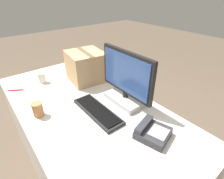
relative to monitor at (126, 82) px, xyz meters
The scene contains 10 objects.
ground_plane 0.94m from the monitor, 117.95° to the right, with size 12.00×12.00×0.00m, color brown.
office_desk 0.62m from the monitor, 117.95° to the right, with size 1.80×0.90×0.72m.
monitor is the anchor object (origin of this frame).
keyboard 0.30m from the monitor, 93.32° to the right, with size 0.45×0.15×0.03m.
desk_phone 0.42m from the monitor, 18.13° to the right, with size 0.23×0.23×0.08m.
paper_cup_left 0.83m from the monitor, 150.66° to the right, with size 0.07×0.07×0.09m.
paper_cup_right 0.66m from the monitor, 112.18° to the right, with size 0.08×0.08×0.11m.
spoon 0.97m from the monitor, 150.14° to the right, with size 0.10×0.13×0.00m.
cardboard_box 0.51m from the monitor, behind, with size 0.36×0.35×0.28m.
pen_marker 0.97m from the monitor, 137.93° to the right, with size 0.08×0.11×0.01m.
Camera 1 is at (0.98, -0.52, 1.51)m, focal length 28.00 mm.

